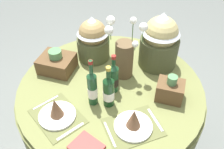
{
  "coord_description": "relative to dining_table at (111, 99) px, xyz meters",
  "views": [
    {
      "loc": [
        0.4,
        -1.22,
        1.99
      ],
      "look_at": [
        0.0,
        0.03,
        0.83
      ],
      "focal_mm": 38.78,
      "sensor_mm": 36.0,
      "label": 1
    }
  ],
  "objects": [
    {
      "name": "flower_vase",
      "position": [
        0.06,
        0.15,
        0.33
      ],
      "size": [
        0.28,
        0.15,
        0.47
      ],
      "color": "brown",
      "rests_on": "dining_table"
    },
    {
      "name": "woven_basket_side_left",
      "position": [
        -0.46,
        0.05,
        0.21
      ],
      "size": [
        0.26,
        0.22,
        0.18
      ],
      "color": "brown",
      "rests_on": "dining_table"
    },
    {
      "name": "dining_table",
      "position": [
        0.0,
        0.0,
        0.0
      ],
      "size": [
        1.39,
        1.39,
        0.75
      ],
      "color": "olive",
      "rests_on": "ground"
    },
    {
      "name": "book_on_table",
      "position": [
        0.02,
        -0.54,
        0.15
      ],
      "size": [
        0.22,
        0.2,
        0.02
      ],
      "primitive_type": "cube",
      "rotation": [
        0.0,
        0.0,
        -0.37
      ],
      "color": "#99332D",
      "rests_on": "dining_table"
    },
    {
      "name": "ground",
      "position": [
        0.0,
        0.0,
        -0.61
      ],
      "size": [
        8.0,
        8.0,
        0.0
      ],
      "primitive_type": "plane",
      "color": "slate"
    },
    {
      "name": "woven_basket_side_right",
      "position": [
        0.42,
        0.01,
        0.22
      ],
      "size": [
        0.18,
        0.15,
        0.2
      ],
      "color": "brown",
      "rests_on": "dining_table"
    },
    {
      "name": "wine_bottle_right",
      "position": [
        0.03,
        -0.04,
        0.26
      ],
      "size": [
        0.07,
        0.07,
        0.31
      ],
      "color": "#194223",
      "rests_on": "dining_table"
    },
    {
      "name": "place_setting_right",
      "position": [
        0.25,
        -0.31,
        0.19
      ],
      "size": [
        0.43,
        0.41,
        0.16
      ],
      "color": "brown",
      "rests_on": "dining_table"
    },
    {
      "name": "gift_tub_back_right",
      "position": [
        0.28,
        0.36,
        0.38
      ],
      "size": [
        0.3,
        0.3,
        0.45
      ],
      "color": "#474C2D",
      "rests_on": "dining_table"
    },
    {
      "name": "place_setting_left",
      "position": [
        -0.24,
        -0.38,
        0.19
      ],
      "size": [
        0.43,
        0.4,
        0.16
      ],
      "color": "brown",
      "rests_on": "dining_table"
    },
    {
      "name": "wine_bottle_centre",
      "position": [
        -0.06,
        -0.19,
        0.28
      ],
      "size": [
        0.07,
        0.07,
        0.36
      ],
      "color": "#194223",
      "rests_on": "dining_table"
    },
    {
      "name": "gift_tub_back_left",
      "position": [
        -0.24,
        0.29,
        0.34
      ],
      "size": [
        0.26,
        0.26,
        0.37
      ],
      "color": "#474C2D",
      "rests_on": "dining_table"
    },
    {
      "name": "wine_bottle_left",
      "position": [
        0.04,
        -0.17,
        0.27
      ],
      "size": [
        0.08,
        0.08,
        0.32
      ],
      "color": "#143819",
      "rests_on": "dining_table"
    }
  ]
}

